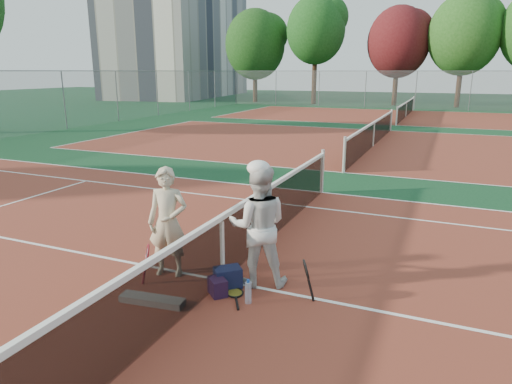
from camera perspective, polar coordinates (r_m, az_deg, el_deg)
ground at (r=6.84m, az=-4.16°, el=-11.03°), size 130.00×130.00×0.00m
court_main at (r=6.84m, az=-4.16°, el=-11.01°), size 23.77×10.97×0.01m
court_far_a at (r=19.40m, az=14.41°, el=5.57°), size 23.77×10.97×0.01m
court_far_b at (r=32.71m, az=18.20°, el=8.92°), size 23.77×10.97×0.01m
net_main at (r=6.63m, az=-4.24°, el=-7.06°), size 0.10×10.98×1.02m
net_far_a at (r=19.32m, az=14.50°, el=7.06°), size 0.10×10.98×1.02m
net_far_b at (r=32.67m, az=18.27°, el=9.80°), size 0.10×10.98×1.02m
fence_back at (r=39.58m, az=19.35°, el=11.92°), size 32.00×0.06×3.00m
apartment_block at (r=58.46m, az=-9.39°, el=19.12°), size 12.96×23.18×15.00m
player_a at (r=6.86m, az=-10.95°, el=-3.73°), size 0.68×0.53×1.65m
player_b at (r=6.43m, az=0.30°, el=-4.26°), size 1.03×0.92×1.75m
racket_red at (r=6.81m, az=-13.34°, el=-8.79°), size 0.28×0.30×0.59m
racket_black_held at (r=6.17m, az=6.24°, el=-11.03°), size 0.28×0.32×0.59m
racket_spare at (r=6.47m, az=-2.66°, el=-12.47°), size 0.54×0.65×0.03m
sports_bag_navy at (r=6.60m, az=-3.55°, el=-10.61°), size 0.45×0.44×0.29m
sports_bag_purple at (r=6.41m, az=-4.82°, el=-11.71°), size 0.35×0.35×0.24m
net_cover_canvas at (r=6.35m, az=-12.85°, el=-13.05°), size 0.91×0.31×0.09m
water_bottle at (r=6.16m, az=-0.98°, el=-12.48°), size 0.09×0.09×0.30m
tree_back_0 at (r=46.08m, az=-0.11°, el=17.93°), size 5.75×5.75×8.76m
tree_back_1 at (r=44.05m, az=7.48°, el=19.42°), size 5.29×5.29×9.63m
tree_back_maroon at (r=43.57m, az=17.38°, el=17.43°), size 5.33×5.33×8.49m
tree_back_3 at (r=43.07m, az=24.60°, el=17.48°), size 5.76×5.76×9.22m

